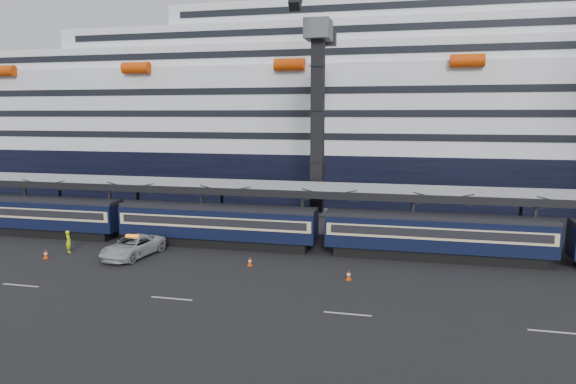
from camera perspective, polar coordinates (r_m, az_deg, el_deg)
ground at (r=38.44m, az=29.04°, el=-11.35°), size 260.00×260.00×0.00m
train at (r=46.31m, az=20.32°, el=-4.66°), size 133.05×3.00×4.05m
canopy at (r=50.43m, az=25.19°, el=-0.36°), size 130.00×6.25×5.53m
cruise_ship at (r=81.31m, az=20.09°, el=8.08°), size 214.09×28.84×34.00m
crane_dark_near at (r=54.15m, az=3.23°, el=8.11°), size 4.50×17.75×35.08m
pickup_truck at (r=47.32m, az=-16.88°, el=-5.83°), size 3.89×6.87×1.81m
worker at (r=50.68m, az=-23.20°, el=-5.08°), size 0.87×0.85×2.02m
traffic_cone_a at (r=49.57m, az=-25.32°, el=-6.23°), size 0.41×0.41×0.83m
traffic_cone_b at (r=42.92m, az=-4.26°, el=-7.67°), size 0.40×0.40×0.79m
traffic_cone_c at (r=39.56m, az=6.75°, el=-9.11°), size 0.41×0.41×0.82m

